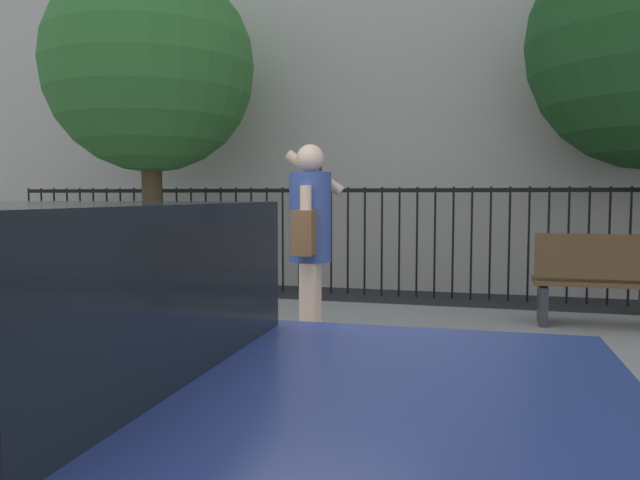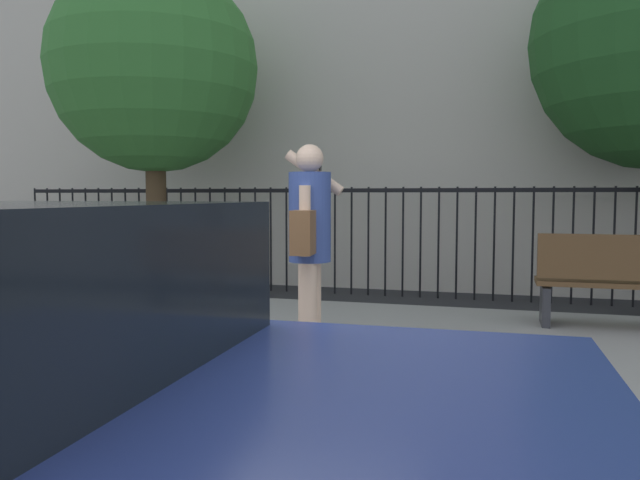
# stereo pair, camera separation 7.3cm
# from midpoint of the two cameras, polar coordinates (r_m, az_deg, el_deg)

# --- Properties ---
(ground_plane) EXTENTS (60.00, 60.00, 0.00)m
(ground_plane) POSITION_cam_midpoint_polar(r_m,az_deg,el_deg) (3.75, -12.94, -19.13)
(ground_plane) COLOR #28282B
(sidewalk) EXTENTS (28.00, 4.40, 0.15)m
(sidewalk) POSITION_cam_midpoint_polar(r_m,az_deg,el_deg) (5.66, -2.25, -10.19)
(sidewalk) COLOR gray
(sidewalk) RESTS_ON ground
(iron_fence) EXTENTS (12.03, 0.04, 1.60)m
(iron_fence) POSITION_cam_midpoint_polar(r_m,az_deg,el_deg) (9.10, 4.72, 1.25)
(iron_fence) COLOR black
(iron_fence) RESTS_ON ground
(pedestrian_on_phone) EXTENTS (0.51, 0.68, 1.74)m
(pedestrian_on_phone) POSITION_cam_midpoint_polar(r_m,az_deg,el_deg) (4.97, -1.37, 0.49)
(pedestrian_on_phone) COLOR beige
(pedestrian_on_phone) RESTS_ON sidewalk
(street_bench) EXTENTS (1.60, 0.45, 0.95)m
(street_bench) POSITION_cam_midpoint_polar(r_m,az_deg,el_deg) (6.77, 25.60, -3.28)
(street_bench) COLOR brown
(street_bench) RESTS_ON sidewalk
(street_tree_mid) EXTENTS (2.92, 2.92, 4.72)m
(street_tree_mid) POSITION_cam_midpoint_polar(r_m,az_deg,el_deg) (9.26, -15.67, 14.98)
(street_tree_mid) COLOR #4C3823
(street_tree_mid) RESTS_ON ground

